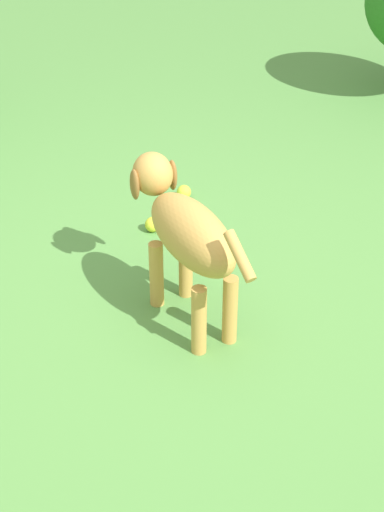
% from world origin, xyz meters
% --- Properties ---
extents(ground, '(14.00, 14.00, 0.00)m').
position_xyz_m(ground, '(0.00, 0.00, 0.00)').
color(ground, '#548C42').
extents(dog, '(0.46, 0.72, 0.55)m').
position_xyz_m(dog, '(-0.04, -0.03, 0.36)').
color(dog, '#C69347').
rests_on(dog, ground).
extents(tennis_ball_0, '(0.07, 0.07, 0.07)m').
position_xyz_m(tennis_ball_0, '(-0.48, -0.45, 0.03)').
color(tennis_ball_0, yellow).
rests_on(tennis_ball_0, ground).
extents(tennis_ball_1, '(0.07, 0.07, 0.07)m').
position_xyz_m(tennis_ball_1, '(-0.80, -0.49, 0.03)').
color(tennis_ball_1, '#C7DC34').
rests_on(tennis_ball_1, ground).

